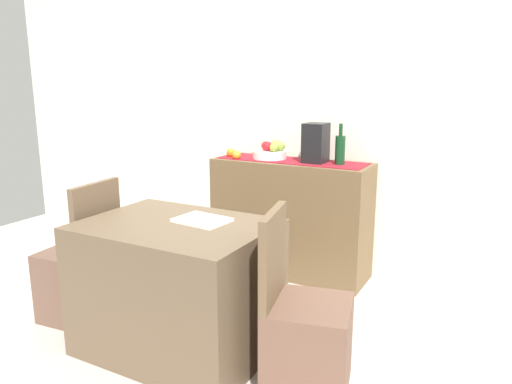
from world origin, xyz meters
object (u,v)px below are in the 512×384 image
(sideboard_console, at_px, (290,218))
(open_book, at_px, (202,220))
(chair_by_corner, at_px, (305,338))
(coffee_maker, at_px, (316,143))
(dining_table, at_px, (178,287))
(chair_near_window, at_px, (81,278))
(fruit_bowl, at_px, (269,155))
(wine_bottle, at_px, (340,149))

(sideboard_console, xyz_separation_m, open_book, (0.03, -1.24, 0.30))
(sideboard_console, relative_size, chair_by_corner, 1.36)
(coffee_maker, relative_size, chair_by_corner, 0.33)
(coffee_maker, bearing_deg, dining_table, -101.69)
(open_book, relative_size, chair_by_corner, 0.31)
(dining_table, bearing_deg, chair_near_window, 179.89)
(coffee_maker, height_order, open_book, coffee_maker)
(open_book, bearing_deg, sideboard_console, 96.80)
(sideboard_console, distance_m, coffee_maker, 0.63)
(sideboard_console, height_order, open_book, sideboard_console)
(fruit_bowl, xyz_separation_m, open_book, (0.21, -1.24, -0.18))
(sideboard_console, relative_size, wine_bottle, 4.06)
(chair_near_window, bearing_deg, chair_by_corner, -0.19)
(dining_table, height_order, open_book, open_book)
(coffee_maker, distance_m, dining_table, 1.52)
(fruit_bowl, bearing_deg, chair_by_corner, -56.78)
(open_book, distance_m, chair_near_window, 1.01)
(sideboard_console, xyz_separation_m, chair_near_window, (-0.85, -1.33, -0.18))
(chair_near_window, bearing_deg, dining_table, -0.11)
(sideboard_console, bearing_deg, coffee_maker, 0.00)
(sideboard_console, bearing_deg, chair_by_corner, -62.74)
(chair_near_window, xyz_separation_m, chair_by_corner, (1.54, -0.01, 0.00))
(wine_bottle, bearing_deg, chair_by_corner, -77.13)
(sideboard_console, distance_m, fruit_bowl, 0.52)
(fruit_bowl, height_order, chair_near_window, fruit_bowl)
(wine_bottle, distance_m, chair_near_window, 1.97)
(fruit_bowl, relative_size, dining_table, 0.26)
(wine_bottle, height_order, chair_near_window, wine_bottle)
(sideboard_console, distance_m, chair_near_window, 1.60)
(sideboard_console, height_order, dining_table, sideboard_console)
(open_book, bearing_deg, fruit_bowl, 105.35)
(sideboard_console, bearing_deg, fruit_bowl, 180.00)
(fruit_bowl, bearing_deg, coffee_maker, 0.00)
(sideboard_console, height_order, fruit_bowl, fruit_bowl)
(chair_near_window, bearing_deg, coffee_maker, 51.85)
(coffee_maker, bearing_deg, fruit_bowl, 180.00)
(sideboard_console, height_order, chair_by_corner, chair_by_corner)
(chair_near_window, bearing_deg, sideboard_console, 57.40)
(sideboard_console, xyz_separation_m, wine_bottle, (0.38, 0.00, 0.56))
(dining_table, distance_m, chair_near_window, 0.78)
(fruit_bowl, xyz_separation_m, dining_table, (0.11, -1.34, -0.56))
(fruit_bowl, bearing_deg, wine_bottle, 0.00)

